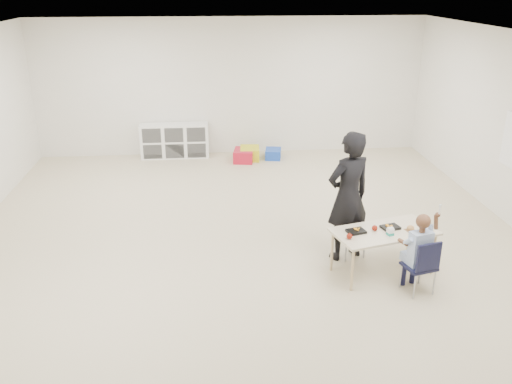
{
  "coord_description": "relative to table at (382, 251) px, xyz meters",
  "views": [
    {
      "loc": [
        -0.53,
        -6.7,
        3.48
      ],
      "look_at": [
        0.1,
        -0.05,
        0.85
      ],
      "focal_mm": 38.0,
      "sensor_mm": 36.0,
      "label": 1
    }
  ],
  "objects": [
    {
      "name": "apple_far",
      "position": [
        -0.49,
        -0.19,
        0.32
      ],
      "size": [
        0.07,
        0.07,
        0.07
      ],
      "primitive_type": "sphere",
      "color": "maroon",
      "rests_on": "table"
    },
    {
      "name": "chair_near",
      "position": [
        0.28,
        -0.48,
        0.05
      ],
      "size": [
        0.41,
        0.39,
        0.7
      ],
      "primitive_type": null,
      "rotation": [
        0.0,
        0.0,
        0.26
      ],
      "color": "black",
      "rests_on": "ground"
    },
    {
      "name": "lunch_tray_near",
      "position": [
        0.09,
        0.05,
        0.3
      ],
      "size": [
        0.25,
        0.21,
        0.03
      ],
      "primitive_type": "cube",
      "rotation": [
        0.0,
        0.0,
        0.26
      ],
      "color": "black",
      "rests_on": "table"
    },
    {
      "name": "child",
      "position": [
        0.28,
        -0.48,
        0.26
      ],
      "size": [
        0.57,
        0.57,
        1.1
      ],
      "primitive_type": null,
      "rotation": [
        0.0,
        0.0,
        0.26
      ],
      "color": "#9DB1D4",
      "rests_on": "chair_near"
    },
    {
      "name": "lunch_tray_far",
      "position": [
        -0.37,
        -0.02,
        0.3
      ],
      "size": [
        0.25,
        0.21,
        0.03
      ],
      "primitive_type": "cube",
      "rotation": [
        0.0,
        0.0,
        0.26
      ],
      "color": "black",
      "rests_on": "table"
    },
    {
      "name": "bin_yellow",
      "position": [
        -1.28,
        4.8,
        -0.17
      ],
      "size": [
        0.42,
        0.53,
        0.24
      ],
      "primitive_type": "cube",
      "rotation": [
        0.0,
        0.0,
        -0.07
      ],
      "color": "#CECA15",
      "rests_on": "ground"
    },
    {
      "name": "chair_far",
      "position": [
        -0.28,
        0.48,
        0.05
      ],
      "size": [
        0.41,
        0.39,
        0.7
      ],
      "primitive_type": null,
      "rotation": [
        0.0,
        0.0,
        0.26
      ],
      "color": "black",
      "rests_on": "ground"
    },
    {
      "name": "bread_roll",
      "position": [
        0.32,
        -0.03,
        0.32
      ],
      "size": [
        0.09,
        0.09,
        0.07
      ],
      "primitive_type": "ellipsoid",
      "color": "tan",
      "rests_on": "table"
    },
    {
      "name": "bin_red",
      "position": [
        -1.42,
        4.67,
        -0.17
      ],
      "size": [
        0.46,
        0.55,
        0.24
      ],
      "primitive_type": "cube",
      "rotation": [
        0.0,
        0.0,
        -0.16
      ],
      "color": "red",
      "rests_on": "ground"
    },
    {
      "name": "apple_near",
      "position": [
        -0.13,
        0.01,
        0.32
      ],
      "size": [
        0.07,
        0.07,
        0.07
      ],
      "primitive_type": "sphere",
      "color": "maroon",
      "rests_on": "table"
    },
    {
      "name": "bin_blue",
      "position": [
        -0.79,
        4.8,
        -0.2
      ],
      "size": [
        0.38,
        0.45,
        0.2
      ],
      "primitive_type": "cube",
      "rotation": [
        0.0,
        0.0,
        -0.17
      ],
      "color": "#1843BB",
      "rests_on": "ground"
    },
    {
      "name": "room",
      "position": [
        -1.62,
        0.82,
        1.1
      ],
      "size": [
        9.0,
        9.02,
        2.8
      ],
      "color": "beige",
      "rests_on": "ground"
    },
    {
      "name": "cubby_shelf",
      "position": [
        -2.82,
        5.1,
        0.05
      ],
      "size": [
        1.4,
        0.4,
        0.7
      ],
      "primitive_type": "cube",
      "color": "white",
      "rests_on": "ground"
    },
    {
      "name": "table",
      "position": [
        0.0,
        0.0,
        0.0
      ],
      "size": [
        1.39,
        0.94,
        0.58
      ],
      "rotation": [
        0.0,
        0.0,
        0.26
      ],
      "color": "beige",
      "rests_on": "ground"
    },
    {
      "name": "milk_carton",
      "position": [
        0.02,
        -0.14,
        0.34
      ],
      "size": [
        0.09,
        0.09,
        0.1
      ],
      "primitive_type": "cube",
      "rotation": [
        0.0,
        0.0,
        0.26
      ],
      "color": "white",
      "rests_on": "table"
    },
    {
      "name": "adult",
      "position": [
        -0.36,
        0.45,
        0.57
      ],
      "size": [
        0.74,
        0.63,
        1.74
      ],
      "primitive_type": "imported",
      "rotation": [
        0.0,
        0.0,
        3.53
      ],
      "color": "black",
      "rests_on": "ground"
    }
  ]
}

